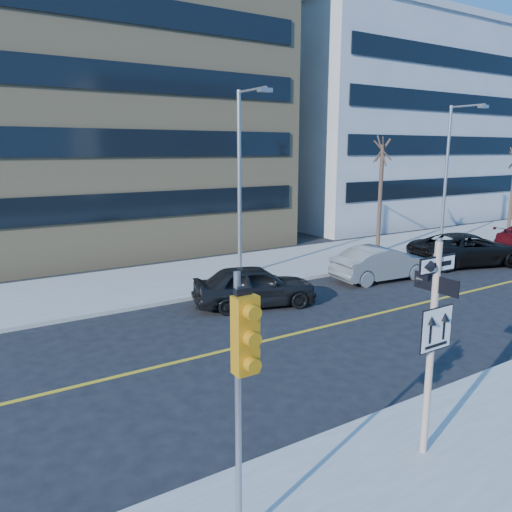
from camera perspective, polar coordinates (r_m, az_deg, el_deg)
ground at (r=12.06m, az=8.91°, el=-16.23°), size 120.00×120.00×0.00m
far_sidewalk at (r=32.54m, az=18.94°, el=1.47°), size 66.00×6.00×0.15m
road_centerline at (r=23.23m, az=24.94°, el=-3.25°), size 40.00×0.14×0.01m
sign_pole at (r=9.50m, az=19.52°, el=-8.66°), size 0.92×0.92×4.06m
traffic_signal at (r=6.65m, az=-1.39°, el=-11.50°), size 0.32×0.45×4.00m
parked_car_a at (r=18.42m, az=-0.16°, el=-3.41°), size 3.04×4.88×1.55m
parked_car_b at (r=22.77m, az=14.19°, el=-0.81°), size 2.08×4.76×1.52m
parked_car_c at (r=27.17m, az=23.04°, el=0.72°), size 4.34×6.31×1.60m
streetlight_a at (r=21.74m, az=-1.59°, el=9.60°), size 0.55×2.25×8.00m
streetlight_b at (r=31.31m, az=21.32°, el=9.54°), size 0.55×2.25×8.00m
street_tree_west at (r=27.81m, az=14.25°, el=11.36°), size 1.80×1.80×6.35m
building_brick at (r=34.29m, az=-17.61°, el=17.06°), size 18.00×18.00×18.00m
building_grey_mid at (r=44.60m, az=12.27°, el=14.12°), size 20.00×16.00×15.00m
building_grey_far at (r=62.77m, az=24.46°, el=13.12°), size 18.00×18.00×16.00m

